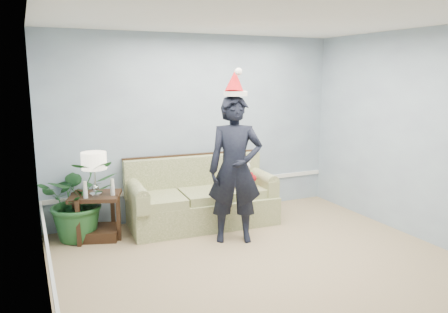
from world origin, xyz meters
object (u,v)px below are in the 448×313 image
(table_lamp, at_px, (94,163))
(man, at_px, (235,170))
(teddy_bear, at_px, (244,177))
(houseplant, at_px, (79,199))
(side_table, at_px, (97,221))
(sofa, at_px, (201,200))

(table_lamp, relative_size, man, 0.30)
(table_lamp, height_order, man, man)
(teddy_bear, bearing_deg, houseplant, -175.21)
(side_table, bearing_deg, table_lamp, -89.37)
(sofa, xyz_separation_m, teddy_bear, (0.59, -0.20, 0.32))
(houseplant, bearing_deg, man, -26.16)
(sofa, bearing_deg, teddy_bear, -15.06)
(houseplant, height_order, man, man)
(man, xyz_separation_m, teddy_bear, (0.44, 0.60, -0.27))
(side_table, relative_size, teddy_bear, 1.73)
(side_table, distance_m, houseplant, 0.37)
(sofa, relative_size, man, 1.12)
(houseplant, relative_size, teddy_bear, 2.47)
(sofa, height_order, teddy_bear, sofa)
(man, bearing_deg, side_table, 175.19)
(houseplant, bearing_deg, table_lamp, -33.85)
(side_table, distance_m, teddy_bear, 2.11)
(side_table, height_order, houseplant, houseplant)
(table_lamp, distance_m, teddy_bear, 2.10)
(houseplant, distance_m, teddy_bear, 2.27)
(side_table, xyz_separation_m, houseplant, (-0.19, 0.07, 0.31))
(man, bearing_deg, teddy_bear, 75.50)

